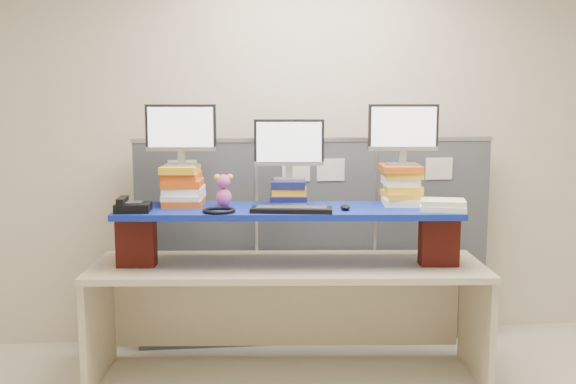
{
  "coord_description": "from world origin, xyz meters",
  "views": [
    {
      "loc": [
        -0.69,
        -2.75,
        1.77
      ],
      "look_at": [
        -0.26,
        1.21,
        1.22
      ],
      "focal_mm": 40.0,
      "sensor_mm": 36.0,
      "label": 1
    }
  ],
  "objects": [
    {
      "name": "room",
      "position": [
        0.0,
        0.0,
        1.4
      ],
      "size": [
        5.0,
        4.0,
        2.8
      ],
      "color": "beige",
      "rests_on": "ground"
    },
    {
      "name": "cubicle_partition",
      "position": [
        -0.0,
        1.78,
        0.77
      ],
      "size": [
        2.6,
        0.06,
        1.53
      ],
      "color": "#41464D",
      "rests_on": "ground"
    },
    {
      "name": "desk",
      "position": [
        -0.26,
        1.21,
        0.6
      ],
      "size": [
        2.55,
        0.96,
        0.76
      ],
      "rotation": [
        0.0,
        0.0,
        -0.09
      ],
      "color": "beige",
      "rests_on": "ground"
    },
    {
      "name": "brick_pier_left",
      "position": [
        -1.22,
        1.25,
        0.92
      ],
      "size": [
        0.25,
        0.15,
        0.32
      ],
      "primitive_type": "cube",
      "rotation": [
        0.0,
        0.0,
        -0.09
      ],
      "color": "maroon",
      "rests_on": "desk"
    },
    {
      "name": "brick_pier_right",
      "position": [
        0.68,
        1.07,
        0.92
      ],
      "size": [
        0.25,
        0.15,
        0.32
      ],
      "primitive_type": "cube",
      "rotation": [
        0.0,
        0.0,
        -0.09
      ],
      "color": "maroon",
      "rests_on": "desk"
    },
    {
      "name": "blue_board",
      "position": [
        -0.26,
        1.21,
        1.1
      ],
      "size": [
        2.17,
        0.73,
        0.04
      ],
      "primitive_type": "cube",
      "rotation": [
        0.0,
        0.0,
        -0.09
      ],
      "color": "#080C6E",
      "rests_on": "brick_pier_left"
    },
    {
      "name": "book_stack_left",
      "position": [
        -0.93,
        1.39,
        1.24
      ],
      "size": [
        0.29,
        0.32,
        0.26
      ],
      "color": "#E15915",
      "rests_on": "blue_board"
    },
    {
      "name": "book_stack_center",
      "position": [
        -0.25,
        1.34,
        1.2
      ],
      "size": [
        0.26,
        0.31,
        0.16
      ],
      "color": "white",
      "rests_on": "blue_board"
    },
    {
      "name": "book_stack_right",
      "position": [
        0.48,
        1.26,
        1.25
      ],
      "size": [
        0.29,
        0.33,
        0.26
      ],
      "color": "white",
      "rests_on": "blue_board"
    },
    {
      "name": "monitor_left",
      "position": [
        -0.93,
        1.39,
        1.6
      ],
      "size": [
        0.45,
        0.14,
        0.39
      ],
      "rotation": [
        0.0,
        0.0,
        -0.09
      ],
      "color": "#96959A",
      "rests_on": "book_stack_left"
    },
    {
      "name": "monitor_center",
      "position": [
        -0.25,
        1.33,
        1.5
      ],
      "size": [
        0.45,
        0.14,
        0.39
      ],
      "rotation": [
        0.0,
        0.0,
        -0.09
      ],
      "color": "#96959A",
      "rests_on": "book_stack_center"
    },
    {
      "name": "monitor_right",
      "position": [
        0.48,
        1.26,
        1.6
      ],
      "size": [
        0.45,
        0.14,
        0.39
      ],
      "rotation": [
        0.0,
        0.0,
        -0.09
      ],
      "color": "#96959A",
      "rests_on": "book_stack_right"
    },
    {
      "name": "keyboard",
      "position": [
        -0.26,
        1.05,
        1.13
      ],
      "size": [
        0.51,
        0.25,
        0.03
      ],
      "rotation": [
        0.0,
        0.0,
        -0.18
      ],
      "color": "black",
      "rests_on": "blue_board"
    },
    {
      "name": "mouse",
      "position": [
        0.08,
        1.09,
        1.14
      ],
      "size": [
        0.08,
        0.12,
        0.03
      ],
      "primitive_type": "ellipsoid",
      "rotation": [
        0.0,
        0.0,
        0.23
      ],
      "color": "black",
      "rests_on": "blue_board"
    },
    {
      "name": "desk_phone",
      "position": [
        -1.23,
        1.17,
        1.15
      ],
      "size": [
        0.21,
        0.19,
        0.09
      ],
      "rotation": [
        0.0,
        0.0,
        -0.03
      ],
      "color": "black",
      "rests_on": "blue_board"
    },
    {
      "name": "headset",
      "position": [
        -0.7,
        1.09,
        1.13
      ],
      "size": [
        0.21,
        0.21,
        0.02
      ],
      "primitive_type": "torus",
      "rotation": [
        0.0,
        0.0,
        -0.03
      ],
      "color": "black",
      "rests_on": "blue_board"
    },
    {
      "name": "plush_toy",
      "position": [
        -0.67,
        1.32,
        1.22
      ],
      "size": [
        0.12,
        0.09,
        0.21
      ],
      "rotation": [
        0.0,
        0.0,
        0.11
      ],
      "color": "#D25098",
      "rests_on": "blue_board"
    },
    {
      "name": "binder_stack",
      "position": [
        0.67,
        1.01,
        1.15
      ],
      "size": [
        0.33,
        0.29,
        0.07
      ],
      "rotation": [
        0.0,
        0.0,
        -0.29
      ],
      "color": "white",
      "rests_on": "blue_board"
    }
  ]
}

